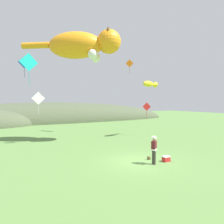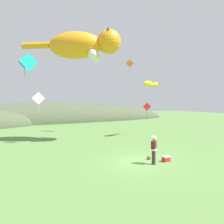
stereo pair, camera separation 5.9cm
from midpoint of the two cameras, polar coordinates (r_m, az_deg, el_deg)
name	(u,v)px [view 2 (the right image)]	position (r m, az deg, el deg)	size (l,w,h in m)	color
ground_plane	(140,162)	(13.60, 8.02, -13.86)	(120.00, 120.00, 0.00)	#5B8442
distant_hill_ridge	(39,123)	(40.44, -20.19, -2.89)	(53.97, 13.51, 7.72)	#4C563D
festival_attendant	(154,149)	(12.96, 11.97, -10.37)	(0.49, 0.45, 1.77)	#332D28
kite_spool	(149,158)	(14.13, 10.56, -12.76)	(0.13, 0.22, 0.22)	olive
picnic_cooler	(166,159)	(13.92, 15.31, -12.77)	(0.50, 0.34, 0.36)	red
kite_giant_cat	(83,45)	(20.54, -8.27, 18.32)	(8.59, 6.20, 2.99)	orange
kite_fish_windsock	(150,84)	(23.10, 10.82, 7.87)	(2.57, 1.54, 0.77)	yellow
kite_tube_streamer	(103,47)	(26.13, -2.46, 18.16)	(1.47, 1.87, 0.44)	#8C268C
kite_diamond_blue	(24,63)	(22.74, -23.66, 12.80)	(1.20, 0.31, 2.13)	blue
kite_diamond_teal	(29,62)	(14.44, -22.61, 12.93)	(1.18, 0.28, 2.10)	#19BFBF
kite_diamond_red	(147,107)	(23.35, 10.02, 1.47)	(0.89, 0.41, 1.87)	red
kite_diamond_white	(38,98)	(19.64, -20.19, 3.66)	(1.19, 0.03, 2.09)	white
kite_diamond_orange	(130,64)	(27.62, 5.18, 13.63)	(0.91, 0.58, 1.97)	orange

